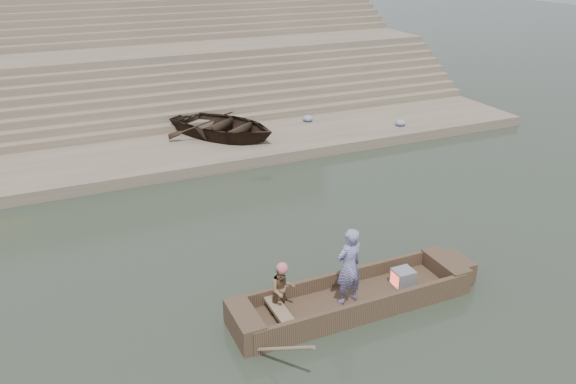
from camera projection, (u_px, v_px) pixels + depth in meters
ground at (211, 270)px, 14.14m from camera, size 120.00×120.00×0.00m
lower_landing at (146, 159)px, 20.72m from camera, size 32.00×4.00×0.40m
mid_landing at (111, 83)px, 26.48m from camera, size 32.00×3.00×2.80m
upper_landing at (90, 35)px, 31.82m from camera, size 32.00×3.00×5.20m
ghat_steps at (105, 68)px, 27.73m from camera, size 32.00×11.00×5.20m
main_rowboat at (352, 303)px, 12.70m from camera, size 5.00×1.30×0.22m
rowboat_trim at (361, 293)px, 12.69m from camera, size 6.04×2.63×1.82m
standing_man at (349, 266)px, 12.20m from camera, size 0.72×0.53×1.80m
rowing_man at (282, 289)px, 11.96m from camera, size 0.60×0.49×1.15m
television at (403, 278)px, 13.07m from camera, size 0.46×0.42×0.40m
beached_rowboat at (223, 126)px, 22.19m from camera, size 5.20×5.49×0.93m
cloth_bundles at (354, 120)px, 23.99m from camera, size 3.70×2.59×0.26m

